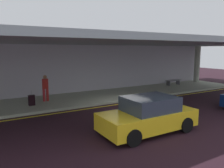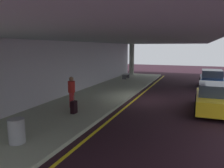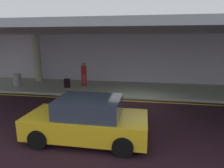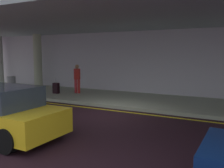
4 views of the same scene
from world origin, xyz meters
name	(u,v)px [view 4 (image 4 of 4)]	position (x,y,z in m)	size (l,w,h in m)	color
ground_plane	(107,114)	(0.00, 0.00, 0.00)	(60.00, 60.00, 0.00)	black
sidewalk	(136,100)	(0.00, 3.10, 0.07)	(26.00, 4.20, 0.15)	#9DA48D
lane_stripe_yellow	(114,111)	(0.00, 0.64, 0.00)	(26.00, 0.14, 0.01)	yellow
support_column_left_mid	(38,61)	(-8.00, 4.40, 1.97)	(0.57, 0.57, 3.65)	#A0A689
ceiling_overhang	(133,23)	(0.00, 2.60, 3.95)	(28.00, 13.20, 0.30)	#8E9DA1
terminal_back_wall	(151,63)	(0.00, 5.35, 1.90)	(26.00, 0.30, 3.80)	#B5B2BD
traveler_with_luggage	(77,77)	(-3.82, 3.25, 1.11)	(0.38, 0.38, 1.68)	#A52429
suitcase_upright_primary	(56,88)	(-4.83, 2.54, 0.46)	(0.36, 0.22, 0.90)	black
trash_bin_steel	(11,83)	(-8.61, 2.56, 0.57)	(0.56, 0.56, 0.85)	gray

